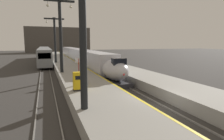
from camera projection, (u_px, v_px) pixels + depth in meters
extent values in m
plane|color=#33302D|center=(157.00, 109.00, 14.89)|extent=(260.00, 260.00, 0.00)
cube|color=gray|center=(67.00, 67.00, 36.59)|extent=(4.80, 110.00, 1.05)
cube|color=gray|center=(108.00, 65.00, 39.26)|extent=(4.80, 110.00, 1.05)
cube|color=yellow|center=(79.00, 64.00, 37.27)|extent=(0.20, 107.80, 0.01)
cube|color=slate|center=(82.00, 67.00, 40.31)|extent=(0.08, 110.00, 0.12)
cube|color=slate|center=(89.00, 67.00, 40.80)|extent=(0.08, 110.00, 0.12)
cube|color=slate|center=(41.00, 69.00, 37.64)|extent=(0.08, 110.00, 0.12)
cube|color=slate|center=(49.00, 68.00, 38.14)|extent=(0.08, 110.00, 0.12)
ellipsoid|color=silver|center=(115.00, 70.00, 23.48)|extent=(2.78, 5.68, 2.56)
cube|color=#28282D|center=(116.00, 83.00, 23.43)|extent=(2.46, 4.83, 0.55)
cube|color=black|center=(119.00, 62.00, 22.14)|extent=(1.59, 1.00, 0.90)
sphere|color=#F24C4C|center=(124.00, 74.00, 20.92)|extent=(0.28, 0.28, 0.28)
cube|color=silver|center=(97.00, 61.00, 31.58)|extent=(2.90, 14.00, 3.05)
cube|color=black|center=(88.00, 58.00, 31.03)|extent=(0.04, 11.90, 0.80)
cube|color=black|center=(105.00, 58.00, 31.97)|extent=(0.04, 11.90, 0.80)
cube|color=silver|center=(97.00, 69.00, 31.75)|extent=(2.92, 13.30, 0.24)
cube|color=black|center=(105.00, 77.00, 27.64)|extent=(2.03, 2.20, 0.56)
cube|color=black|center=(91.00, 69.00, 36.01)|extent=(2.03, 2.20, 0.56)
cube|color=silver|center=(79.00, 55.00, 47.07)|extent=(2.90, 18.00, 3.05)
cube|color=black|center=(73.00, 53.00, 46.53)|extent=(0.04, 15.84, 0.80)
cube|color=black|center=(85.00, 53.00, 47.46)|extent=(0.04, 15.84, 0.80)
cube|color=black|center=(84.00, 65.00, 41.61)|extent=(2.03, 2.20, 0.56)
cube|color=black|center=(76.00, 60.00, 53.04)|extent=(2.03, 2.20, 0.56)
cube|color=silver|center=(70.00, 52.00, 64.44)|extent=(2.90, 18.00, 3.05)
cube|color=black|center=(65.00, 50.00, 63.90)|extent=(0.04, 15.84, 0.80)
cube|color=black|center=(74.00, 50.00, 64.83)|extent=(0.04, 15.84, 0.80)
cube|color=black|center=(72.00, 59.00, 58.98)|extent=(2.03, 2.20, 0.56)
cube|color=black|center=(68.00, 56.00, 70.41)|extent=(2.03, 2.20, 0.56)
cube|color=gray|center=(45.00, 56.00, 43.52)|extent=(2.85, 18.00, 3.30)
cube|color=black|center=(44.00, 56.00, 35.07)|extent=(2.28, 0.08, 1.10)
cube|color=black|center=(38.00, 54.00, 42.99)|extent=(0.04, 15.30, 0.90)
cube|color=black|center=(51.00, 54.00, 43.91)|extent=(0.04, 15.30, 0.90)
cube|color=black|center=(45.00, 67.00, 38.41)|extent=(2.00, 2.00, 0.52)
cube|color=black|center=(45.00, 62.00, 49.17)|extent=(2.00, 2.00, 0.52)
cube|color=gray|center=(44.00, 52.00, 60.89)|extent=(2.85, 18.00, 3.30)
cylinder|color=black|center=(83.00, 28.00, 11.20)|extent=(0.44, 0.44, 9.82)
cylinder|color=black|center=(61.00, 36.00, 26.03)|extent=(0.44, 0.44, 9.86)
cylinder|color=black|center=(59.00, 0.00, 25.35)|extent=(0.68, 0.68, 0.30)
cube|color=black|center=(59.00, 1.00, 25.37)|extent=(4.00, 0.24, 0.28)
cylinder|color=black|center=(48.00, 3.00, 24.92)|extent=(0.03, 0.03, 0.60)
sphere|color=#EFEACC|center=(48.00, 5.00, 24.97)|extent=(0.36, 0.36, 0.36)
cylinder|color=black|center=(71.00, 4.00, 25.91)|extent=(0.03, 0.03, 0.60)
sphere|color=#EFEACC|center=(71.00, 7.00, 25.96)|extent=(0.36, 0.36, 0.36)
cylinder|color=black|center=(55.00, 40.00, 39.53)|extent=(0.44, 0.44, 9.17)
cylinder|color=black|center=(54.00, 18.00, 38.90)|extent=(0.68, 0.68, 0.30)
cube|color=black|center=(54.00, 19.00, 38.92)|extent=(4.00, 0.24, 0.28)
cylinder|color=black|center=(46.00, 20.00, 38.47)|extent=(0.03, 0.03, 0.60)
sphere|color=#EFEACC|center=(47.00, 22.00, 38.52)|extent=(0.36, 0.36, 0.36)
cylinder|color=black|center=(62.00, 21.00, 39.46)|extent=(0.03, 0.03, 0.60)
sphere|color=#EFEACC|center=(62.00, 23.00, 39.51)|extent=(0.36, 0.36, 0.36)
cylinder|color=#23232D|center=(85.00, 79.00, 19.33)|extent=(0.13, 0.13, 0.85)
cylinder|color=#23232D|center=(86.00, 79.00, 19.48)|extent=(0.13, 0.13, 0.85)
cube|color=maroon|center=(85.00, 72.00, 19.30)|extent=(0.43, 0.42, 0.62)
cylinder|color=maroon|center=(84.00, 73.00, 19.10)|extent=(0.09, 0.09, 0.58)
cylinder|color=maroon|center=(87.00, 72.00, 19.52)|extent=(0.09, 0.09, 0.58)
sphere|color=tan|center=(85.00, 68.00, 19.25)|extent=(0.22, 0.22, 0.22)
cube|color=#4C4C51|center=(83.00, 81.00, 18.84)|extent=(0.40, 0.22, 0.60)
cylinder|color=#262628|center=(82.00, 77.00, 18.74)|extent=(0.02, 0.02, 0.36)
cylinder|color=#262628|center=(84.00, 76.00, 18.80)|extent=(0.02, 0.02, 0.36)
cube|color=#262628|center=(83.00, 75.00, 18.74)|extent=(0.22, 0.03, 0.02)
cube|color=yellow|center=(77.00, 81.00, 16.34)|extent=(0.70, 0.56, 1.60)
cube|color=black|center=(78.00, 78.00, 16.03)|extent=(0.40, 0.02, 0.32)
cube|color=black|center=(77.00, 90.00, 16.45)|extent=(0.76, 0.62, 0.12)
cylinder|color=maroon|center=(79.00, 66.00, 25.47)|extent=(0.10, 0.10, 2.00)
cube|color=white|center=(79.00, 60.00, 25.36)|extent=(0.90, 0.06, 0.64)
cube|color=#4C4742|center=(59.00, 40.00, 109.14)|extent=(36.00, 2.00, 14.00)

